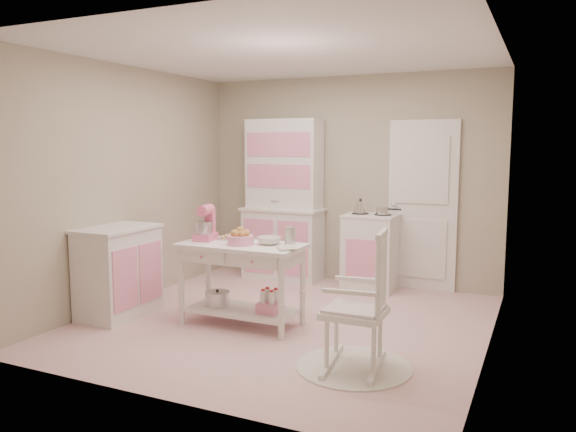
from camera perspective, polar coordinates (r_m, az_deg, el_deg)
The scene contains 14 objects.
room_shell at distance 5.38m, azimuth -0.35°, elevation 6.22°, with size 3.84×3.84×2.62m.
door at distance 6.91m, azimuth 13.51°, elevation 1.02°, with size 0.82×0.05×2.04m, color white.
hutch at distance 7.26m, azimuth -0.51°, elevation 1.67°, with size 1.06×0.50×2.08m, color white.
stove at distance 6.87m, azimuth 8.41°, elevation -3.61°, with size 0.62×0.57×0.92m, color white.
base_cabinet at distance 6.00m, azimuth -16.85°, elevation -5.44°, with size 0.54×0.84×0.92m, color white.
lace_rug at distance 4.61m, azimuth 6.68°, elevation -14.94°, with size 0.92×0.92×0.01m, color white.
rocking_chair at distance 4.44m, azimuth 6.79°, elevation -8.41°, with size 0.48×0.72×1.10m, color white.
work_table at distance 5.50m, azimuth -4.72°, elevation -6.93°, with size 1.20×0.60×0.80m, color white.
stand_mixer at distance 5.62m, azimuth -8.41°, elevation -0.75°, with size 0.20×0.28×0.34m, color #E7618B.
cookie_tray at distance 5.64m, azimuth -5.19°, elevation -2.34°, with size 0.34×0.24×0.02m, color silver.
bread_basket at distance 5.35m, azimuth -4.84°, elevation -2.45°, with size 0.25×0.25×0.09m, color pink.
mixing_bowl at distance 5.36m, azimuth -1.92°, elevation -2.51°, with size 0.23×0.23×0.07m, color silver.
metal_pitcher at distance 5.34m, azimuth 0.19°, elevation -2.01°, with size 0.10×0.10×0.17m, color silver.
recipe_book at distance 5.10m, azimuth -1.02°, elevation -3.30°, with size 0.16×0.22×0.02m, color silver.
Camera 1 is at (2.29, -4.87, 1.74)m, focal length 35.00 mm.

